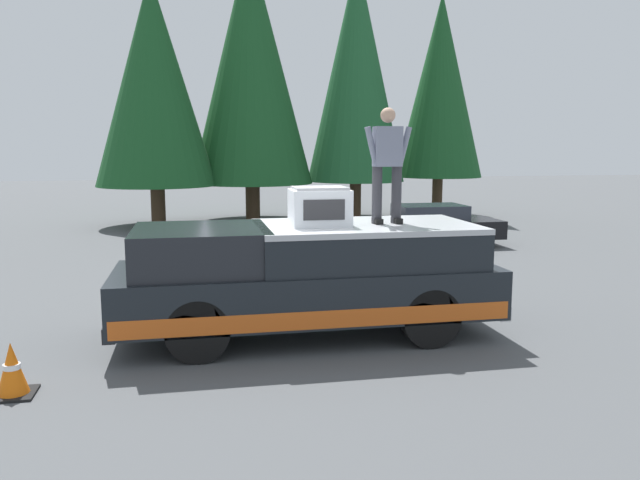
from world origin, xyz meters
name	(u,v)px	position (x,y,z in m)	size (l,w,h in m)	color
ground_plane	(276,330)	(0.00, 0.00, 0.00)	(90.00, 90.00, 0.00)	#4C4F51
pickup_truck	(307,278)	(-0.32, -0.43, 0.87)	(2.01, 5.54, 1.65)	black
compressor_unit	(320,207)	(-0.40, -0.60, 1.93)	(0.65, 0.84, 0.56)	silver
person_on_truck_bed	(387,162)	(-0.32, -1.63, 2.55)	(0.29, 0.72, 1.69)	#333338
parked_car_black	(427,225)	(7.31, -5.21, 0.58)	(1.64, 4.10, 1.16)	black
traffic_cone	(12,371)	(-1.92, 3.23, 0.29)	(0.47, 0.47, 0.62)	black
conifer_far_left	(440,87)	(14.69, -8.46, 5.10)	(3.42, 3.42, 8.67)	#4C3826
conifer_left	(356,71)	(14.52, -5.00, 5.60)	(3.74, 3.74, 9.79)	#4C3826
conifer_center_left	(251,65)	(14.49, -1.00, 5.74)	(4.50, 4.50, 10.10)	#4C3826
conifer_center_right	(153,82)	(13.41, 2.42, 4.95)	(4.13, 4.13, 8.50)	#4C3826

